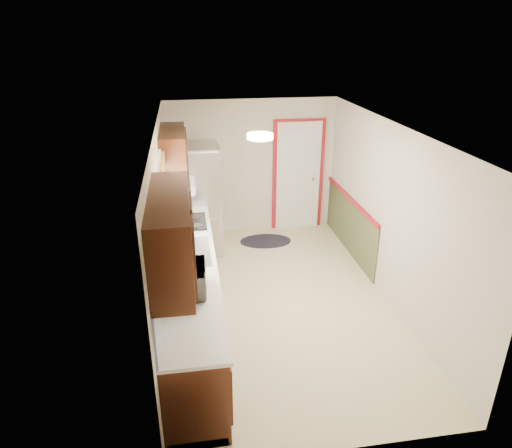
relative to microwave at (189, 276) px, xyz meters
name	(u,v)px	position (x,y,z in m)	size (l,w,h in m)	color
room_shell	(280,221)	(1.20, 1.10, 0.08)	(3.20, 5.20, 2.52)	beige
kitchen_run	(186,266)	(-0.04, 0.81, -0.31)	(0.63, 4.00, 2.20)	#39190C
back_wall_trim	(309,186)	(2.19, 3.31, -0.23)	(1.12, 2.30, 2.08)	maroon
ceiling_fixture	(260,136)	(0.90, 0.90, 1.24)	(0.30, 0.30, 0.06)	#FFD88C
microwave	(189,276)	(0.00, 0.00, 0.00)	(0.52, 0.29, 0.35)	white
refrigerator	(197,200)	(0.18, 2.85, -0.20)	(0.79, 0.78, 1.82)	#B7B7BC
rug	(266,241)	(1.36, 3.00, -1.11)	(0.91, 0.59, 0.01)	black
cooktop	(187,222)	(0.01, 1.85, -0.16)	(0.53, 0.64, 0.02)	black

